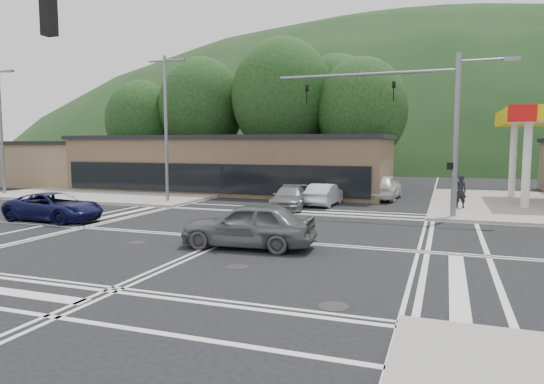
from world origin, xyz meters
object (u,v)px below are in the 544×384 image
(car_grey_center, at_px, (248,225))
(car_northbound, at_px, (290,198))
(car_queue_a, at_px, (324,195))
(car_queue_b, at_px, (383,187))
(car_blue_west, at_px, (54,207))
(pedestrian, at_px, (460,191))

(car_grey_center, bearing_deg, car_northbound, -174.88)
(car_queue_a, distance_m, car_northbound, 2.55)
(car_northbound, bearing_deg, car_grey_center, -88.89)
(car_queue_b, relative_size, car_northbound, 1.14)
(car_blue_west, xyz_separation_m, car_grey_center, (11.03, -2.38, 0.13))
(car_queue_b, xyz_separation_m, car_northbound, (-4.42, -6.45, -0.22))
(car_northbound, bearing_deg, car_blue_west, -147.91)
(car_queue_a, bearing_deg, pedestrian, -174.75)
(car_blue_west, distance_m, car_grey_center, 11.29)
(car_blue_west, relative_size, car_grey_center, 1.02)
(car_queue_b, height_order, pedestrian, pedestrian)
(pedestrian, bearing_deg, car_queue_a, -12.01)
(car_grey_center, height_order, pedestrian, pedestrian)
(car_grey_center, bearing_deg, pedestrian, 145.73)
(car_northbound, bearing_deg, car_queue_a, 45.43)
(car_blue_west, bearing_deg, pedestrian, -57.93)
(car_queue_b, distance_m, car_northbound, 7.83)
(car_blue_west, bearing_deg, car_grey_center, -99.73)
(car_blue_west, xyz_separation_m, pedestrian, (18.35, 10.45, 0.39))
(car_queue_b, xyz_separation_m, pedestrian, (4.66, -3.97, 0.21))
(car_blue_west, distance_m, car_queue_a, 14.71)
(car_grey_center, bearing_deg, car_blue_west, -106.70)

